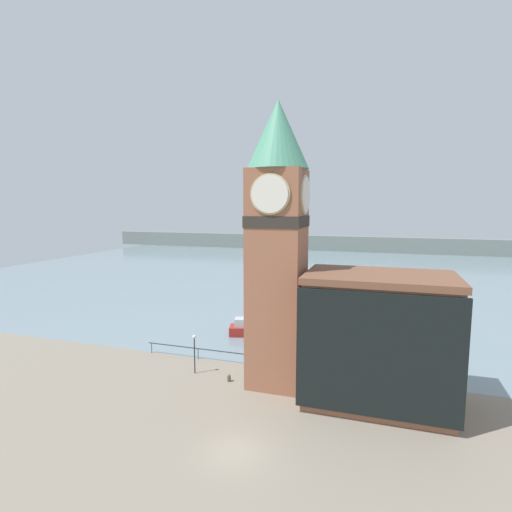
# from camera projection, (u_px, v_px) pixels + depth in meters

# --- Properties ---
(ground_plane) EXTENTS (160.00, 160.00, 0.00)m
(ground_plane) POSITION_uv_depth(u_px,v_px,m) (235.00, 452.00, 24.30)
(ground_plane) COLOR gray
(water) EXTENTS (160.00, 120.00, 0.00)m
(water) POSITION_uv_depth(u_px,v_px,m) (346.00, 270.00, 93.37)
(water) COLOR gray
(water) RESTS_ON ground_plane
(far_shoreline) EXTENTS (180.00, 3.00, 5.00)m
(far_shoreline) POSITION_uv_depth(u_px,v_px,m) (358.00, 244.00, 130.82)
(far_shoreline) COLOR slate
(far_shoreline) RESTS_ON water
(pier_railing) EXTENTS (11.06, 0.08, 1.09)m
(pier_railing) POSITION_uv_depth(u_px,v_px,m) (198.00, 350.00, 39.04)
(pier_railing) COLOR #333338
(pier_railing) RESTS_ON ground_plane
(clock_tower) EXTENTS (4.96, 4.96, 23.19)m
(clock_tower) POSITION_uv_depth(u_px,v_px,m) (277.00, 239.00, 32.36)
(clock_tower) COLOR #935B42
(clock_tower) RESTS_ON ground_plane
(pier_building) EXTENTS (11.00, 7.29, 9.93)m
(pier_building) POSITION_uv_depth(u_px,v_px,m) (378.00, 339.00, 30.04)
(pier_building) COLOR #935B42
(pier_building) RESTS_ON ground_plane
(boat_near) EXTENTS (6.41, 3.62, 1.98)m
(boat_near) POSITION_uv_depth(u_px,v_px,m) (254.00, 329.00, 46.35)
(boat_near) COLOR maroon
(boat_near) RESTS_ON water
(mooring_bollard_near) EXTENTS (0.31, 0.31, 0.61)m
(mooring_bollard_near) POSITION_uv_depth(u_px,v_px,m) (229.00, 378.00, 34.12)
(mooring_bollard_near) COLOR brown
(mooring_bollard_near) RESTS_ON ground_plane
(lamp_post) EXTENTS (0.32, 0.32, 3.54)m
(lamp_post) POSITION_uv_depth(u_px,v_px,m) (194.00, 346.00, 35.54)
(lamp_post) COLOR black
(lamp_post) RESTS_ON ground_plane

